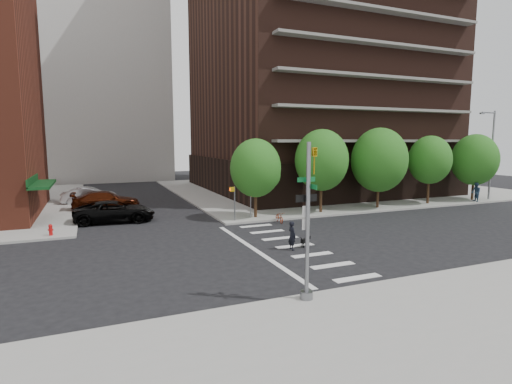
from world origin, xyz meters
The scene contains 20 objects.
ground centered at (0.00, 0.00, 0.00)m, with size 120.00×120.00×0.00m, color black.
sidewalk_ne centered at (20.50, 23.50, 0.07)m, with size 39.00×33.00×0.15m, color gray.
crosswalk centered at (2.21, 0.00, 0.01)m, with size 3.85×13.00×0.01m.
apartment_tower centered at (18.00, 24.00, 20.91)m, with size 26.65×25.50×45.00m.
tree_a centered at (4.00, 8.50, 4.04)m, with size 4.00×4.00×5.90m.
tree_b centered at (10.00, 8.50, 4.54)m, with size 4.50×4.50×6.65m.
tree_c centered at (16.00, 8.50, 4.45)m, with size 5.00×5.00×6.80m.
tree_d centered at (22.00, 8.50, 4.34)m, with size 4.00×4.00×6.20m.
tree_e centered at (28.00, 8.50, 4.25)m, with size 4.50×4.50×6.35m.
traffic_signal centered at (-0.47, -7.49, 2.70)m, with size 0.90×0.75×6.00m.
pedestrian_signal centered at (2.32, 7.92, 1.85)m, with size 2.18×0.67×2.60m.
fire_hydrant centered at (-10.50, 7.80, 0.55)m, with size 0.24×0.24×0.73m.
streetlamp centered at (29.82, 8.20, 5.29)m, with size 2.14×0.22×9.00m.
parked_car_black centered at (-6.41, 11.39, 0.82)m, with size 5.89×2.71×1.64m, color black.
parked_car_maroon centered at (-6.81, 17.47, 0.84)m, with size 5.79×2.35×1.68m, color #361106.
parked_car_silver centered at (-8.20, 21.62, 0.83)m, with size 5.06×1.77×1.67m, color #B2B6BA.
scooter centered at (5.13, 6.50, 0.40)m, with size 0.53×1.52×0.80m, color maroon.
dog_walker centered at (2.46, -0.67, 0.83)m, with size 0.40×0.60×1.66m, color black.
dog centered at (3.48, -0.42, 0.39)m, with size 0.73×0.43×0.62m.
pedestrian_far centered at (27.25, 7.50, 1.10)m, with size 0.72×0.92×1.90m, color navy.
Camera 1 is at (-7.92, -20.33, 6.21)m, focal length 28.00 mm.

